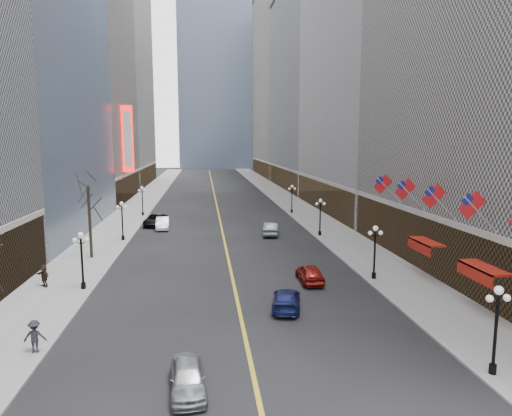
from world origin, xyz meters
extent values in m
cube|color=gray|center=(14.00, 70.00, 0.07)|extent=(6.00, 230.00, 0.15)
cube|color=gray|center=(-14.00, 70.00, 0.07)|extent=(6.00, 230.00, 0.15)
cube|color=gold|center=(0.00, 80.00, 0.01)|extent=(0.25, 200.00, 0.02)
cube|color=brown|center=(18.40, 29.00, 2.60)|extent=(2.80, 41.00, 5.00)
cube|color=beige|center=(30.00, 68.00, 34.00)|extent=(26.00, 36.00, 68.00)
cube|color=brown|center=(18.40, 68.00, 2.60)|extent=(2.80, 35.00, 5.00)
cube|color=gray|center=(30.00, 106.00, 24.00)|extent=(26.00, 40.00, 48.00)
cube|color=brown|center=(18.40, 106.00, 2.60)|extent=(2.80, 39.00, 5.00)
cube|color=gray|center=(30.00, 149.00, 31.00)|extent=(26.00, 46.00, 62.00)
cube|color=brown|center=(18.40, 149.00, 2.60)|extent=(2.80, 45.00, 5.00)
cube|color=gray|center=(-30.00, 87.00, 25.00)|extent=(26.00, 30.00, 50.00)
cube|color=brown|center=(-18.40, 87.00, 2.60)|extent=(2.80, 29.00, 5.00)
cube|color=beige|center=(-30.00, 121.00, 36.00)|extent=(26.00, 38.00, 72.00)
cube|color=brown|center=(-18.40, 121.00, 2.60)|extent=(2.80, 37.00, 5.00)
cylinder|color=black|center=(11.80, 14.00, 0.40)|extent=(0.36, 0.36, 0.50)
cylinder|color=black|center=(11.80, 14.00, 2.15)|extent=(0.16, 0.16, 4.00)
sphere|color=white|center=(11.80, 14.00, 4.45)|extent=(0.44, 0.44, 0.44)
sphere|color=white|center=(11.35, 14.00, 4.05)|extent=(0.36, 0.36, 0.36)
sphere|color=white|center=(12.25, 14.00, 4.05)|extent=(0.36, 0.36, 0.36)
cylinder|color=black|center=(11.80, 30.00, 0.40)|extent=(0.36, 0.36, 0.50)
cylinder|color=black|center=(11.80, 30.00, 2.15)|extent=(0.16, 0.16, 4.00)
sphere|color=white|center=(11.80, 30.00, 4.45)|extent=(0.44, 0.44, 0.44)
sphere|color=white|center=(11.35, 30.00, 4.05)|extent=(0.36, 0.36, 0.36)
sphere|color=white|center=(12.25, 30.00, 4.05)|extent=(0.36, 0.36, 0.36)
cylinder|color=black|center=(11.80, 48.00, 0.40)|extent=(0.36, 0.36, 0.50)
cylinder|color=black|center=(11.80, 48.00, 2.15)|extent=(0.16, 0.16, 4.00)
sphere|color=white|center=(11.80, 48.00, 4.45)|extent=(0.44, 0.44, 0.44)
sphere|color=white|center=(11.35, 48.00, 4.05)|extent=(0.36, 0.36, 0.36)
sphere|color=white|center=(12.25, 48.00, 4.05)|extent=(0.36, 0.36, 0.36)
cylinder|color=black|center=(11.80, 66.00, 0.40)|extent=(0.36, 0.36, 0.50)
cylinder|color=black|center=(11.80, 66.00, 2.15)|extent=(0.16, 0.16, 4.00)
sphere|color=white|center=(11.80, 66.00, 4.45)|extent=(0.44, 0.44, 0.44)
sphere|color=white|center=(11.35, 66.00, 4.05)|extent=(0.36, 0.36, 0.36)
sphere|color=white|center=(12.25, 66.00, 4.05)|extent=(0.36, 0.36, 0.36)
cylinder|color=black|center=(-11.80, 30.00, 0.40)|extent=(0.36, 0.36, 0.50)
cylinder|color=black|center=(-11.80, 30.00, 2.15)|extent=(0.16, 0.16, 4.00)
sphere|color=white|center=(-11.80, 30.00, 4.45)|extent=(0.44, 0.44, 0.44)
sphere|color=white|center=(-12.25, 30.00, 4.05)|extent=(0.36, 0.36, 0.36)
sphere|color=white|center=(-11.35, 30.00, 4.05)|extent=(0.36, 0.36, 0.36)
cylinder|color=black|center=(-11.80, 48.00, 0.40)|extent=(0.36, 0.36, 0.50)
cylinder|color=black|center=(-11.80, 48.00, 2.15)|extent=(0.16, 0.16, 4.00)
sphere|color=white|center=(-11.80, 48.00, 4.45)|extent=(0.44, 0.44, 0.44)
sphere|color=white|center=(-12.25, 48.00, 4.05)|extent=(0.36, 0.36, 0.36)
sphere|color=white|center=(-11.35, 48.00, 4.05)|extent=(0.36, 0.36, 0.36)
cylinder|color=black|center=(-11.80, 66.00, 0.40)|extent=(0.36, 0.36, 0.50)
cylinder|color=black|center=(-11.80, 66.00, 2.15)|extent=(0.16, 0.16, 4.00)
sphere|color=white|center=(-11.80, 66.00, 4.45)|extent=(0.44, 0.44, 0.44)
sphere|color=white|center=(-12.25, 66.00, 4.05)|extent=(0.36, 0.36, 0.36)
sphere|color=white|center=(-11.35, 66.00, 4.05)|extent=(0.36, 0.36, 0.36)
cylinder|color=#B2B2B7|center=(15.80, 22.00, 6.80)|extent=(2.49, 0.12, 2.49)
cube|color=red|center=(15.15, 22.00, 7.45)|extent=(1.94, 0.04, 1.94)
cube|color=navy|center=(14.80, 22.00, 7.80)|extent=(0.88, 0.06, 0.88)
cylinder|color=#B2B2B7|center=(15.80, 27.00, 6.80)|extent=(2.49, 0.12, 2.49)
cube|color=red|center=(15.15, 27.00, 7.45)|extent=(1.94, 0.04, 1.94)
cube|color=navy|center=(14.80, 27.00, 7.80)|extent=(0.88, 0.06, 0.88)
cylinder|color=#B2B2B7|center=(15.80, 32.00, 6.80)|extent=(2.49, 0.12, 2.49)
cube|color=red|center=(15.15, 32.00, 7.45)|extent=(1.94, 0.04, 1.94)
cube|color=navy|center=(14.80, 32.00, 7.80)|extent=(0.88, 0.06, 0.88)
cylinder|color=#B2B2B7|center=(15.80, 37.00, 6.80)|extent=(2.49, 0.12, 2.49)
cube|color=red|center=(15.15, 37.00, 7.45)|extent=(1.94, 0.04, 1.94)
cube|color=navy|center=(14.80, 37.00, 7.80)|extent=(0.88, 0.06, 0.88)
cube|color=maroon|center=(16.30, 22.00, 3.20)|extent=(1.40, 4.00, 0.15)
cube|color=maroon|center=(15.65, 22.00, 2.80)|extent=(0.10, 4.00, 0.90)
cube|color=maroon|center=(16.30, 30.00, 3.20)|extent=(1.40, 4.00, 0.15)
cube|color=maroon|center=(15.65, 30.00, 2.80)|extent=(0.10, 4.00, 0.90)
cube|color=red|center=(-15.90, 80.00, 12.00)|extent=(2.00, 0.50, 12.00)
cube|color=white|center=(-15.85, 80.00, 12.00)|extent=(1.40, 0.55, 10.00)
cylinder|color=#2D231C|center=(-13.50, 40.00, 3.75)|extent=(0.28, 0.28, 7.20)
imported|color=#9B9DA2|center=(-3.19, 14.33, 0.70)|extent=(1.97, 4.24, 1.40)
imported|color=white|center=(-7.83, 55.05, 0.78)|extent=(1.92, 4.83, 1.56)
imported|color=black|center=(-9.00, 57.66, 0.80)|extent=(3.26, 6.00, 1.60)
imported|color=#161B53|center=(3.32, 24.37, 0.68)|extent=(2.84, 4.98, 1.36)
imported|color=maroon|center=(6.32, 30.10, 0.76)|extent=(1.83, 4.46, 1.51)
imported|color=#4C5153|center=(5.92, 49.37, 0.83)|extent=(2.63, 5.24, 1.65)
imported|color=#212129|center=(-11.60, 19.06, 1.06)|extent=(1.20, 0.55, 1.82)
imported|color=black|center=(-15.04, 30.97, 1.03)|extent=(1.52, 1.43, 1.75)
camera|label=1|loc=(-2.31, -5.73, 11.58)|focal=32.00mm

